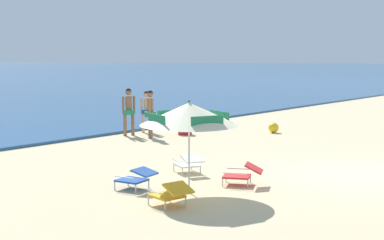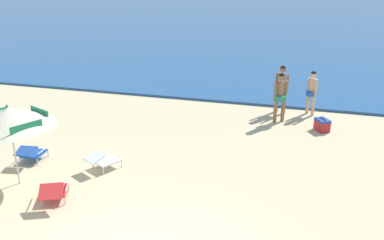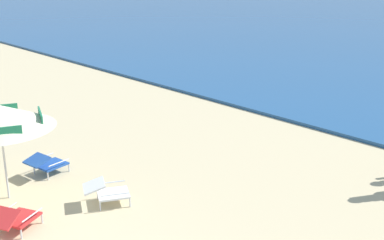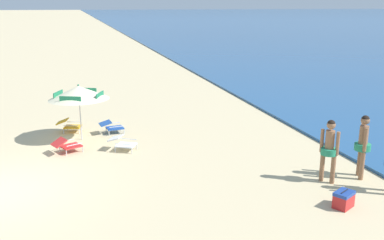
# 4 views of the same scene
# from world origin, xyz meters

# --- Properties ---
(ground_plane) EXTENTS (800.00, 800.00, 0.00)m
(ground_plane) POSITION_xyz_m (0.00, 0.00, 0.00)
(ground_plane) COLOR #CCB78C
(beach_umbrella_striped_main) EXTENTS (2.94, 2.94, 2.01)m
(beach_umbrella_striped_main) POSITION_xyz_m (-4.05, 2.17, 1.71)
(beach_umbrella_striped_main) COLOR silver
(beach_umbrella_striped_main) RESTS_ON ground
(lounge_chair_under_umbrella) EXTENTS (0.86, 1.02, 0.52)m
(lounge_chair_under_umbrella) POSITION_xyz_m (-2.71, 1.68, 0.27)
(lounge_chair_under_umbrella) COLOR red
(lounge_chair_under_umbrella) RESTS_ON ground
(lounge_chair_beside_umbrella) EXTENTS (0.87, 1.00, 0.50)m
(lounge_chair_beside_umbrella) POSITION_xyz_m (-2.46, 3.44, 0.28)
(lounge_chair_beside_umbrella) COLOR white
(lounge_chair_beside_umbrella) RESTS_ON ground
(lounge_chair_facing_sea) EXTENTS (0.72, 0.97, 0.51)m
(lounge_chair_facing_sea) POSITION_xyz_m (-5.15, 1.74, 0.28)
(lounge_chair_facing_sea) COLOR gold
(lounge_chair_facing_sea) RESTS_ON ground
(lounge_chair_spare_folded) EXTENTS (0.65, 0.92, 0.49)m
(lounge_chair_spare_folded) POSITION_xyz_m (-4.53, 3.27, 0.28)
(lounge_chair_spare_folded) COLOR #1E4799
(lounge_chair_spare_folded) RESTS_ON ground
(person_standing_near_shore) EXTENTS (0.49, 0.44, 1.79)m
(person_standing_near_shore) POSITION_xyz_m (1.58, 9.57, 1.03)
(person_standing_near_shore) COLOR #8C6042
(person_standing_near_shore) RESTS_ON ground
(person_standing_beside) EXTENTS (0.44, 0.43, 1.75)m
(person_standing_beside) POSITION_xyz_m (1.62, 8.50, 1.01)
(person_standing_beside) COLOR #8C6042
(person_standing_beside) RESTS_ON ground
(person_wading_in) EXTENTS (0.40, 0.40, 1.63)m
(person_wading_in) POSITION_xyz_m (2.66, 9.66, 0.94)
(person_wading_in) COLOR #D8A87F
(person_wading_in) RESTS_ON ground
(cooler_box) EXTENTS (0.55, 0.60, 0.43)m
(cooler_box) POSITION_xyz_m (3.07, 8.04, 0.20)
(cooler_box) COLOR red
(cooler_box) RESTS_ON ground
(beach_ball) EXTENTS (0.41, 0.41, 0.41)m
(beach_ball) POSITION_xyz_m (5.65, 5.68, 0.20)
(beach_ball) COLOR yellow
(beach_ball) RESTS_ON ground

